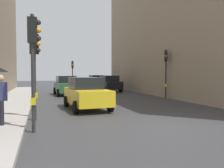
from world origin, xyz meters
TOP-DOWN VIEW (x-y plane):
  - ground_plane at (0.00, 0.00)m, footprint 120.00×120.00m
  - sidewalk_kerb at (-6.39, 6.00)m, footprint 2.51×40.00m
  - building_facade_right at (11.14, 11.26)m, footprint 12.00×26.94m
  - traffic_light_near_left at (-4.81, 0.32)m, footprint 0.44×0.26m
  - traffic_light_mid_street at (4.83, 8.72)m, footprint 0.36×0.45m
  - traffic_light_far_median at (-0.61, 23.12)m, footprint 0.25×0.43m
  - traffic_light_near_right at (-4.82, 2.49)m, footprint 0.45×0.35m
  - car_green_estate at (-2.33, 14.27)m, footprint 2.20×4.29m
  - car_blue_van at (2.59, 23.41)m, footprint 2.21×4.30m
  - car_dark_suv at (2.65, 17.43)m, footprint 2.26×4.32m
  - car_yellow_taxi at (-2.16, 5.09)m, footprint 2.25×4.32m
  - pedestrian_with_grey_backpack at (-5.98, 1.14)m, footprint 0.64×0.39m

SIDE VIEW (x-z plane):
  - ground_plane at x=0.00m, z-range 0.00..0.00m
  - sidewalk_kerb at x=-6.39m, z-range 0.00..0.16m
  - car_green_estate at x=-2.33m, z-range 0.00..1.76m
  - car_blue_van at x=2.59m, z-range 0.00..1.76m
  - car_dark_suv at x=2.65m, z-range 0.00..1.76m
  - car_yellow_taxi at x=-2.16m, z-range 0.00..1.76m
  - pedestrian_with_grey_backpack at x=-5.98m, z-range 0.28..2.05m
  - traffic_light_far_median at x=-0.61m, z-range 0.69..4.34m
  - traffic_light_near_right at x=-4.82m, z-range 0.71..4.43m
  - traffic_light_mid_street at x=4.83m, z-range 0.73..4.60m
  - traffic_light_near_left at x=-4.81m, z-range 0.74..4.66m
  - building_facade_right at x=11.14m, z-range 0.00..13.92m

